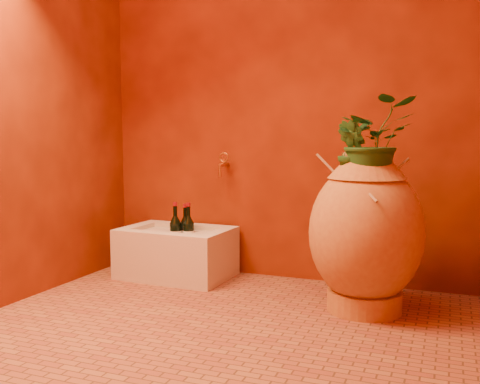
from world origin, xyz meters
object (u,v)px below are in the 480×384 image
at_px(stone_basin, 177,253).
at_px(wine_bottle_b, 185,232).
at_px(wine_bottle_a, 175,233).
at_px(amphora, 366,232).
at_px(wall_tap, 223,163).
at_px(wine_bottle_c, 189,233).

relative_size(stone_basin, wine_bottle_b, 2.42).
height_order(wine_bottle_a, wine_bottle_b, wine_bottle_a).
height_order(amphora, stone_basin, amphora).
bearing_deg(wine_bottle_a, wall_tap, 34.34).
distance_m(stone_basin, wine_bottle_a, 0.14).
xyz_separation_m(wine_bottle_a, wall_tap, (0.26, 0.18, 0.45)).
distance_m(wine_bottle_b, wine_bottle_c, 0.05).
bearing_deg(wall_tap, stone_basin, -146.41).
xyz_separation_m(wine_bottle_c, wall_tap, (0.19, 0.13, 0.45)).
relative_size(stone_basin, wine_bottle_a, 2.27).
height_order(amphora, wall_tap, amphora).
relative_size(wine_bottle_b, wall_tap, 1.87).
height_order(stone_basin, wine_bottle_a, wine_bottle_a).
xyz_separation_m(amphora, wine_bottle_c, (-1.17, 0.28, -0.13)).
relative_size(amphora, wine_bottle_c, 2.73).
xyz_separation_m(amphora, wine_bottle_a, (-1.24, 0.24, -0.13)).
relative_size(amphora, wall_tap, 5.37).
bearing_deg(stone_basin, wall_tap, 33.59).
relative_size(wine_bottle_a, wine_bottle_b, 1.06).
distance_m(amphora, wine_bottle_b, 1.26).
xyz_separation_m(wine_bottle_a, wine_bottle_b, (0.03, 0.08, -0.01)).
bearing_deg(wine_bottle_b, wall_tap, 23.33).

